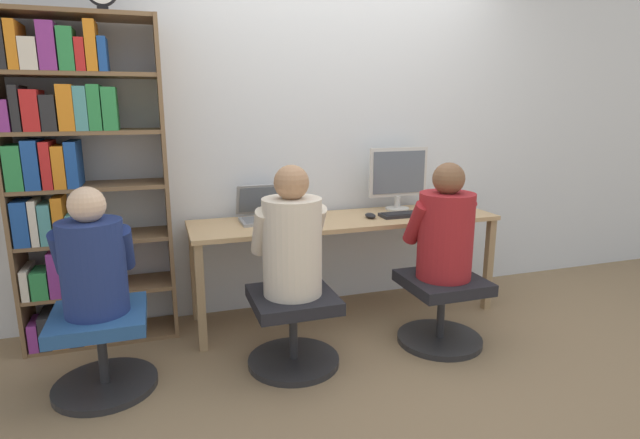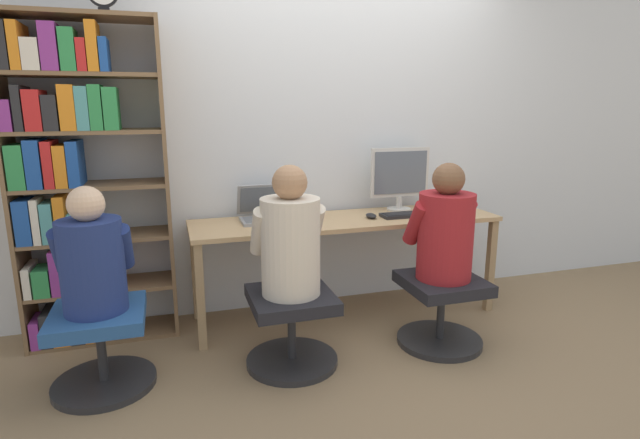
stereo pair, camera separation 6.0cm
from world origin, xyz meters
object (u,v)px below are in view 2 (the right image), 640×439
Objects in this scene: desktop_monitor at (400,177)px; office_chair_side at (101,344)px; office_chair_left at (441,307)px; office_chair_right at (292,324)px; person_near_shelf at (92,259)px; person_at_laptop at (290,239)px; keyboard at (410,214)px; laptop at (265,213)px; bookshelf at (71,175)px; person_at_monitor at (445,230)px.

desktop_monitor reaches higher than office_chair_side.
desktop_monitor is 0.87× the size of office_chair_left.
office_chair_right is (-1.01, -0.72, -0.71)m from desktop_monitor.
office_chair_right is at bearing -3.65° from office_chair_side.
office_chair_side is 0.47m from person_near_shelf.
office_chair_side is at bearing 176.66° from person_at_laptop.
person_at_laptop is 1.13m from office_chair_side.
office_chair_left is (-0.06, -0.75, -0.71)m from desktop_monitor.
keyboard is 2.11m from office_chair_side.
laptop reaches higher than office_chair_left.
bookshelf is at bearing -179.13° from desktop_monitor.
bookshelf reaches higher than desktop_monitor.
person_at_monitor is 2.26m from bookshelf.
bookshelf is at bearing 149.81° from person_at_laptop.
desktop_monitor is 1.03m from office_chair_left.
desktop_monitor is 0.32m from keyboard.
office_chair_right is at bearing -144.41° from desktop_monitor.
desktop_monitor is 1.25m from person_at_laptop.
desktop_monitor reaches higher than person_near_shelf.
office_chair_side is (-1.01, -0.63, -0.51)m from laptop.
person_at_monitor is (-0.00, 0.01, 0.49)m from office_chair_left.
keyboard is 0.80× the size of office_chair_left.
office_chair_left and office_chair_right have the same top height.
office_chair_right is at bearing -90.00° from person_at_laptop.
laptop reaches higher than office_chair_side.
desktop_monitor reaches higher than office_chair_left.
office_chair_right is 0.27× the size of bookshelf.
office_chair_left is 0.75× the size of person_at_monitor.
person_at_monitor reaches higher than laptop.
person_at_laptop is at bearing -153.25° from keyboard.
person_at_laptop is 1.02m from person_near_shelf.
keyboard is 0.71m from office_chair_left.
keyboard reaches higher than office_chair_right.
keyboard reaches higher than office_chair_side.
person_at_laptop is 1.37× the size of office_chair_side.
person_at_laptop is at bearing -3.34° from office_chair_side.
person_at_monitor is at bearing -1.29° from office_chair_right.
office_chair_right is 1.58m from bookshelf.
office_chair_right is at bearing -89.60° from laptop.
bookshelf is at bearing 175.19° from keyboard.
person_at_monitor is at bearing -18.47° from bookshelf.
office_chair_side is at bearing 177.33° from office_chair_left.
office_chair_side is at bearing -167.62° from keyboard.
person_at_monitor is 1.09× the size of person_near_shelf.
office_chair_right is 0.82× the size of person_near_shelf.
office_chair_left is 0.49m from person_at_monitor.
person_near_shelf is (-1.01, 0.07, 0.47)m from office_chair_right.
bookshelf is 3.04× the size of person_near_shelf.
person_near_shelf is (-1.96, 0.10, 0.47)m from office_chair_left.
bookshelf is 1.04m from office_chair_side.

